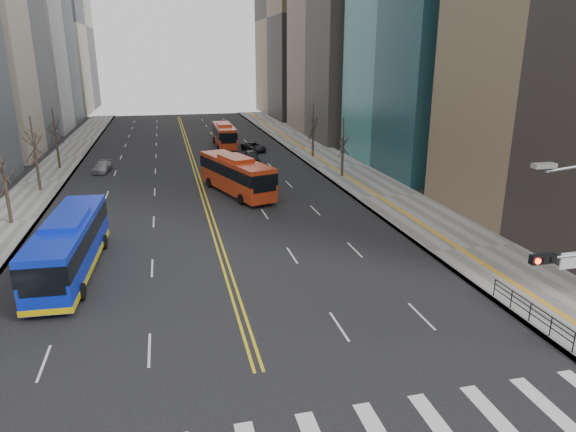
{
  "coord_description": "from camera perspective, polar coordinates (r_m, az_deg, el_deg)",
  "views": [
    {
      "loc": [
        -3.27,
        -14.05,
        13.23
      ],
      "look_at": [
        3.2,
        12.97,
        4.51
      ],
      "focal_mm": 32.0,
      "sensor_mm": 36.0,
      "label": 1
    }
  ],
  "objects": [
    {
      "name": "sidewalk_left",
      "position": [
        61.92,
        -25.52,
        3.45
      ],
      "size": [
        5.0,
        130.0,
        0.15
      ],
      "primitive_type": "cube",
      "color": "slate",
      "rests_on": "ground"
    },
    {
      "name": "street_trees",
      "position": [
        49.47,
        -17.94,
        6.87
      ],
      "size": [
        35.2,
        47.2,
        7.6
      ],
      "color": "#2E241C",
      "rests_on": "ground"
    },
    {
      "name": "car_dark_far",
      "position": [
        74.49,
        -3.82,
        7.68
      ],
      "size": [
        3.53,
        5.13,
        1.3
      ],
      "primitive_type": "imported",
      "rotation": [
        0.0,
        0.0,
        0.32
      ],
      "color": "black",
      "rests_on": "ground"
    },
    {
      "name": "sidewalk_right",
      "position": [
        63.96,
        5.8,
        5.48
      ],
      "size": [
        7.0,
        130.0,
        0.15
      ],
      "primitive_type": "cube",
      "color": "slate",
      "rests_on": "ground"
    },
    {
      "name": "blue_bus",
      "position": [
        34.91,
        -23.13,
        -2.88
      ],
      "size": [
        3.45,
        12.97,
        3.72
      ],
      "color": "#0C25C0",
      "rests_on": "ground"
    },
    {
      "name": "red_bus_far",
      "position": [
        78.47,
        -7.1,
        9.05
      ],
      "size": [
        2.9,
        11.16,
        3.53
      ],
      "color": "#BC3314",
      "rests_on": "ground"
    },
    {
      "name": "pedestrian_railing",
      "position": [
        29.4,
        25.33,
        -9.33
      ],
      "size": [
        0.06,
        6.06,
        1.02
      ],
      "color": "black",
      "rests_on": "sidewalk_right"
    },
    {
      "name": "car_dark_mid",
      "position": [
        66.5,
        -4.07,
        6.6
      ],
      "size": [
        2.23,
        4.72,
        1.56
      ],
      "primitive_type": "imported",
      "rotation": [
        0.0,
        0.0,
        -0.09
      ],
      "color": "black",
      "rests_on": "ground"
    },
    {
      "name": "red_bus_near",
      "position": [
        51.16,
        -5.79,
        4.77
      ],
      "size": [
        6.21,
        12.21,
        3.76
      ],
      "color": "#BC3314",
      "rests_on": "ground"
    },
    {
      "name": "car_silver",
      "position": [
        64.82,
        -19.95,
        5.15
      ],
      "size": [
        2.19,
        4.29,
        1.19
      ],
      "primitive_type": "imported",
      "rotation": [
        0.0,
        0.0,
        -0.13
      ],
      "color": "gray",
      "rests_on": "ground"
    },
    {
      "name": "centerline",
      "position": [
        70.38,
        -10.64,
        6.31
      ],
      "size": [
        0.55,
        100.0,
        0.01
      ],
      "color": "gold",
      "rests_on": "ground"
    }
  ]
}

